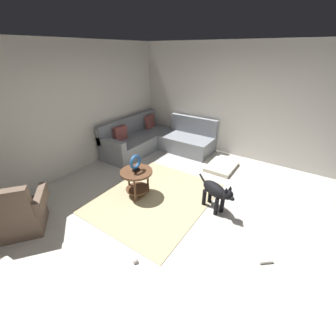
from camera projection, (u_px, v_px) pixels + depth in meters
The scene contains 12 objects.
ground_plane at pixel (182, 218), 3.70m from camera, with size 6.00×6.00×0.10m, color beige.
wall_back at pixel (62, 113), 4.44m from camera, with size 6.00×0.12×2.70m, color silver.
wall_right at pixel (246, 104), 5.16m from camera, with size 0.12×6.00×2.70m, color silver.
area_rug at pixel (155, 198), 4.12m from camera, with size 2.30×1.90×0.01m, color tan.
sectional_couch at pixel (156, 140), 5.96m from camera, with size 2.20×2.25×0.88m.
armchair at pixel (18, 215), 3.23m from camera, with size 1.00×0.97×0.88m.
side_table at pixel (137, 177), 4.00m from camera, with size 0.60×0.60×0.54m.
torus_sculpture at pixel (136, 163), 3.86m from camera, with size 0.28×0.08×0.33m.
dog_bed_mat at pixel (221, 167), 5.13m from camera, with size 0.80×0.60×0.09m, color beige.
dog at pixel (216, 192), 3.65m from camera, with size 0.42×0.79×0.63m.
dog_toy_ball at pixel (135, 261), 2.86m from camera, with size 0.07×0.07×0.07m, color silver.
dog_toy_rope at pixel (266, 261), 2.86m from camera, with size 0.05×0.05×0.18m, color silver.
Camera 1 is at (-2.48, -1.35, 2.50)m, focal length 22.93 mm.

